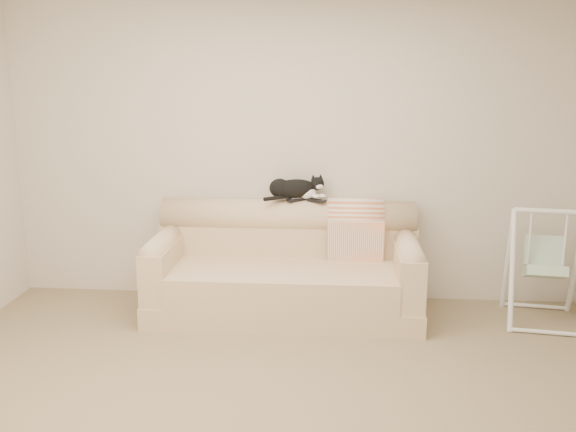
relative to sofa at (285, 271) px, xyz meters
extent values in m
plane|color=#7A694D|center=(0.09, -1.62, -0.35)|extent=(5.00, 5.00, 0.00)
cube|color=beige|center=(0.09, 0.38, 0.95)|extent=(5.00, 0.04, 2.60)
cube|color=beige|center=(0.09, -3.62, 0.95)|extent=(5.00, 0.04, 2.60)
cube|color=#CAB187|center=(0.00, -0.09, -0.26)|extent=(2.20, 0.90, 0.18)
cube|color=#CAB187|center=(0.00, -0.20, -0.05)|extent=(1.80, 0.68, 0.24)
cube|color=#CAB187|center=(0.00, 0.25, 0.08)|extent=(2.20, 0.22, 0.50)
cylinder|color=#CAB187|center=(0.00, 0.25, 0.41)|extent=(2.16, 0.28, 0.28)
cube|color=#CAB187|center=(-0.99, -0.09, 0.04)|extent=(0.20, 0.88, 0.42)
cylinder|color=#CAB187|center=(-0.99, -0.09, 0.25)|extent=(0.18, 0.84, 0.18)
cube|color=#CAB187|center=(0.99, -0.09, 0.04)|extent=(0.20, 0.88, 0.42)
cylinder|color=#CAB187|center=(0.99, -0.09, 0.25)|extent=(0.18, 0.84, 0.18)
cube|color=black|center=(0.08, 0.23, 0.56)|extent=(0.18, 0.14, 0.02)
cube|color=gray|center=(0.08, 0.23, 0.57)|extent=(0.10, 0.09, 0.01)
cube|color=black|center=(0.25, 0.20, 0.56)|extent=(0.17, 0.13, 0.02)
ellipsoid|color=black|center=(0.06, 0.24, 0.65)|extent=(0.41, 0.28, 0.16)
ellipsoid|color=black|center=(-0.06, 0.21, 0.66)|extent=(0.22, 0.21, 0.16)
ellipsoid|color=white|center=(0.17, 0.25, 0.61)|extent=(0.17, 0.14, 0.11)
ellipsoid|color=black|center=(0.25, 0.26, 0.69)|extent=(0.15, 0.15, 0.11)
ellipsoid|color=white|center=(0.27, 0.22, 0.67)|extent=(0.07, 0.07, 0.05)
sphere|color=#BF7272|center=(0.27, 0.20, 0.67)|extent=(0.01, 0.01, 0.01)
cone|color=black|center=(0.22, 0.26, 0.74)|extent=(0.07, 0.07, 0.06)
cone|color=black|center=(0.28, 0.28, 0.74)|extent=(0.05, 0.06, 0.06)
sphere|color=#A98E25|center=(0.24, 0.22, 0.70)|extent=(0.02, 0.02, 0.02)
sphere|color=#A98E25|center=(0.28, 0.23, 0.70)|extent=(0.02, 0.02, 0.02)
ellipsoid|color=white|center=(0.24, 0.23, 0.59)|extent=(0.09, 0.10, 0.03)
ellipsoid|color=white|center=(0.29, 0.25, 0.59)|extent=(0.09, 0.10, 0.03)
cylinder|color=black|center=(-0.10, 0.13, 0.59)|extent=(0.18, 0.15, 0.03)
cylinder|color=#DF713E|center=(0.58, 0.25, 0.41)|extent=(0.47, 0.33, 0.33)
cube|color=#DF713E|center=(0.58, 0.08, 0.21)|extent=(0.47, 0.09, 0.42)
cylinder|color=white|center=(1.79, -0.17, 0.10)|extent=(0.08, 0.32, 0.92)
cylinder|color=white|center=(1.83, 0.11, 0.10)|extent=(0.08, 0.32, 0.92)
cylinder|color=white|center=(2.35, 0.04, 0.10)|extent=(0.08, 0.32, 0.92)
cylinder|color=white|center=(2.07, -0.07, 0.56)|extent=(0.52, 0.11, 0.04)
cylinder|color=white|center=(2.03, -0.35, -0.33)|extent=(0.52, 0.10, 0.03)
cylinder|color=white|center=(2.11, 0.21, -0.33)|extent=(0.52, 0.10, 0.03)
cube|color=white|center=(2.06, -0.10, 0.07)|extent=(0.34, 0.31, 0.17)
cube|color=white|center=(2.08, 0.02, 0.21)|extent=(0.32, 0.18, 0.24)
cylinder|color=white|center=(1.94, -0.05, 0.34)|extent=(0.02, 0.02, 0.43)
cylinder|color=white|center=(2.20, -0.09, 0.34)|extent=(0.02, 0.02, 0.43)
camera|label=1|loc=(0.42, -5.06, 1.65)|focal=40.00mm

